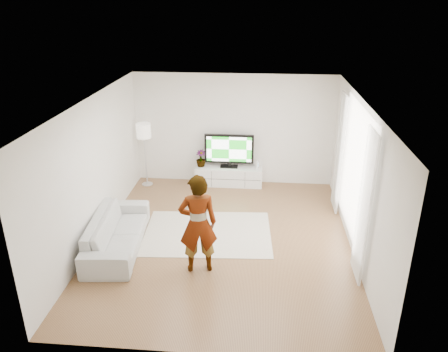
# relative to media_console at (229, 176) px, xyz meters

# --- Properties ---
(floor) EXTENTS (6.00, 6.00, 0.00)m
(floor) POSITION_rel_media_console_xyz_m (0.10, -2.76, -0.24)
(floor) COLOR olive
(floor) RESTS_ON ground
(ceiling) EXTENTS (6.00, 6.00, 0.00)m
(ceiling) POSITION_rel_media_console_xyz_m (0.10, -2.76, 2.56)
(ceiling) COLOR white
(ceiling) RESTS_ON wall_back
(wall_left) EXTENTS (0.02, 6.00, 2.80)m
(wall_left) POSITION_rel_media_console_xyz_m (-2.40, -2.76, 1.16)
(wall_left) COLOR silver
(wall_left) RESTS_ON floor
(wall_right) EXTENTS (0.02, 6.00, 2.80)m
(wall_right) POSITION_rel_media_console_xyz_m (2.60, -2.76, 1.16)
(wall_right) COLOR silver
(wall_right) RESTS_ON floor
(wall_back) EXTENTS (5.00, 0.02, 2.80)m
(wall_back) POSITION_rel_media_console_xyz_m (0.10, 0.24, 1.16)
(wall_back) COLOR silver
(wall_back) RESTS_ON floor
(wall_front) EXTENTS (5.00, 0.02, 2.80)m
(wall_front) POSITION_rel_media_console_xyz_m (0.10, -5.76, 1.16)
(wall_front) COLOR silver
(wall_front) RESTS_ON floor
(window) EXTENTS (0.01, 2.60, 2.50)m
(window) POSITION_rel_media_console_xyz_m (2.58, -2.46, 1.21)
(window) COLOR white
(window) RESTS_ON wall_right
(curtain_near) EXTENTS (0.04, 0.70, 2.60)m
(curtain_near) POSITION_rel_media_console_xyz_m (2.50, -3.76, 1.11)
(curtain_near) COLOR white
(curtain_near) RESTS_ON floor
(curtain_far) EXTENTS (0.04, 0.70, 2.60)m
(curtain_far) POSITION_rel_media_console_xyz_m (2.50, -1.16, 1.11)
(curtain_far) COLOR white
(curtain_far) RESTS_ON floor
(media_console) EXTENTS (1.69, 0.48, 0.48)m
(media_console) POSITION_rel_media_console_xyz_m (0.00, 0.00, 0.00)
(media_console) COLOR white
(media_console) RESTS_ON floor
(television) EXTENTS (1.23, 0.24, 0.86)m
(television) POSITION_rel_media_console_xyz_m (-0.00, 0.03, 0.70)
(television) COLOR black
(television) RESTS_ON media_console
(game_console) EXTENTS (0.08, 0.15, 0.20)m
(game_console) POSITION_rel_media_console_xyz_m (0.74, -0.00, 0.34)
(game_console) COLOR white
(game_console) RESTS_ON media_console
(potted_plant) EXTENTS (0.26, 0.26, 0.43)m
(potted_plant) POSITION_rel_media_console_xyz_m (-0.72, 0.00, 0.45)
(potted_plant) COLOR #3F7238
(potted_plant) RESTS_ON media_console
(rug) EXTENTS (2.68, 2.00, 0.01)m
(rug) POSITION_rel_media_console_xyz_m (-0.24, -2.52, -0.23)
(rug) COLOR beige
(rug) RESTS_ON floor
(player) EXTENTS (0.74, 0.57, 1.82)m
(player) POSITION_rel_media_console_xyz_m (-0.24, -3.79, 0.68)
(player) COLOR #334772
(player) RESTS_ON rug
(sofa) EXTENTS (1.10, 2.35, 0.67)m
(sofa) POSITION_rel_media_console_xyz_m (-1.91, -3.20, 0.09)
(sofa) COLOR #B6B6B1
(sofa) RESTS_ON floor
(floor_lamp) EXTENTS (0.36, 0.36, 1.62)m
(floor_lamp) POSITION_rel_media_console_xyz_m (-2.10, -0.19, 1.13)
(floor_lamp) COLOR silver
(floor_lamp) RESTS_ON floor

